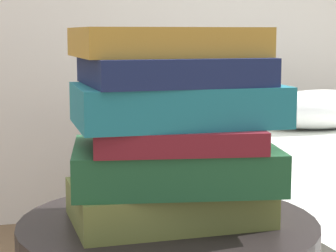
{
  "coord_description": "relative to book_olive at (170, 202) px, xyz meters",
  "views": [
    {
      "loc": [
        -0.24,
        -0.87,
        0.85
      ],
      "look_at": [
        0.0,
        0.0,
        0.72
      ],
      "focal_mm": 67.76,
      "sensor_mm": 36.0,
      "label": 1
    }
  ],
  "objects": [
    {
      "name": "book_maroon",
      "position": [
        0.0,
        -0.01,
        0.1
      ],
      "size": [
        0.26,
        0.23,
        0.03
      ],
      "primitive_type": "cube",
      "rotation": [
        0.0,
        0.0,
        -0.16
      ],
      "color": "maroon",
      "rests_on": "book_forest"
    },
    {
      "name": "book_forest",
      "position": [
        0.01,
        -0.0,
        0.06
      ],
      "size": [
        0.32,
        0.26,
        0.06
      ],
      "primitive_type": "cube",
      "rotation": [
        0.0,
        0.0,
        -0.17
      ],
      "color": "#1E512D",
      "rests_on": "book_olive"
    },
    {
      "name": "book_navy",
      "position": [
        0.0,
        0.0,
        0.19
      ],
      "size": [
        0.25,
        0.21,
        0.04
      ],
      "primitive_type": "cube",
      "rotation": [
        0.0,
        0.0,
        0.02
      ],
      "color": "#19234C",
      "rests_on": "book_teal"
    },
    {
      "name": "book_olive",
      "position": [
        0.0,
        0.0,
        0.0
      ],
      "size": [
        0.28,
        0.18,
        0.05
      ],
      "primitive_type": "cube",
      "rotation": [
        0.0,
        0.0,
        0.02
      ],
      "color": "olive",
      "rests_on": "side_table"
    },
    {
      "name": "book_ochre",
      "position": [
        0.0,
        0.01,
        0.23
      ],
      "size": [
        0.26,
        0.19,
        0.04
      ],
      "primitive_type": "cube",
      "rotation": [
        0.0,
        0.0,
        0.03
      ],
      "color": "#B7842D",
      "rests_on": "book_navy"
    },
    {
      "name": "book_teal",
      "position": [
        0.01,
        -0.01,
        0.15
      ],
      "size": [
        0.29,
        0.18,
        0.06
      ],
      "primitive_type": "cube",
      "rotation": [
        0.0,
        0.0,
        -0.02
      ],
      "color": "#1E727F",
      "rests_on": "book_maroon"
    }
  ]
}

